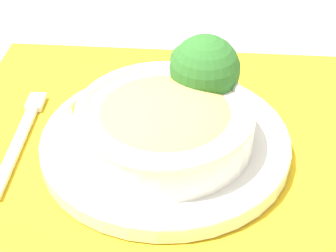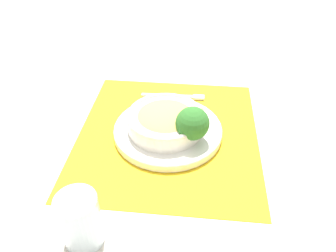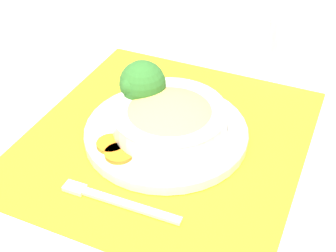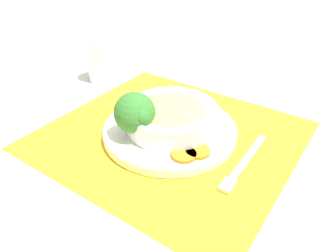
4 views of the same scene
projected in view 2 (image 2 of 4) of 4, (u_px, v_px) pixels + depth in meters
ground_plane at (168, 134)px, 0.84m from camera, size 4.00×4.00×0.00m
placemat at (168, 134)px, 0.84m from camera, size 0.50×0.47×0.00m
plate at (168, 130)px, 0.83m from camera, size 0.27×0.27×0.02m
bowl at (165, 120)px, 0.81m from camera, size 0.19×0.19×0.05m
broccoli_floret at (193, 123)px, 0.76m from camera, size 0.08×0.08×0.09m
carrot_slice_near at (194, 111)px, 0.87m from camera, size 0.05×0.05×0.01m
carrot_slice_middle at (186, 108)px, 0.89m from camera, size 0.05×0.05×0.01m
water_glass at (81, 223)px, 0.57m from camera, size 0.07×0.07×0.11m
fork at (180, 96)px, 0.96m from camera, size 0.02×0.18×0.01m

